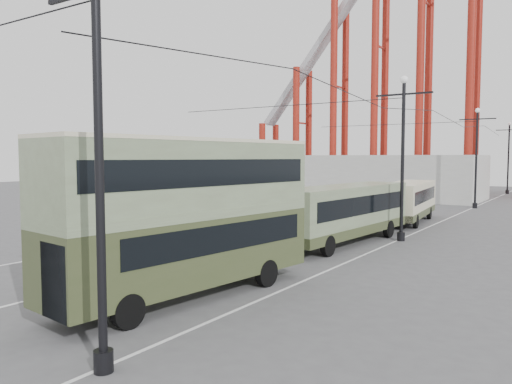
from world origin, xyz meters
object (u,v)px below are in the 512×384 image
Objects in this scene: lamp_post_near at (96,11)px; double_decker_bus at (188,209)px; pedestrian at (227,234)px; single_decker_cream at (409,200)px.

double_decker_bus is (-2.43, 5.56, -4.83)m from lamp_post_near.
pedestrian is (-3.67, 7.07, -2.06)m from double_decker_bus.
lamp_post_near is at bearing -91.82° from single_decker_cream.
double_decker_bus is 8.23m from pedestrian.
lamp_post_near is at bearing -59.40° from double_decker_bus.
single_decker_cream is at bearing -142.09° from pedestrian.
lamp_post_near is at bearing 76.96° from pedestrian.
pedestrian is at bearing 124.46° from double_decker_bus.
lamp_post_near is 15.63m from pedestrian.
lamp_post_near is 7.76m from double_decker_bus.
single_decker_cream is 17.25m from pedestrian.
lamp_post_near is 1.12× the size of single_decker_cream.
pedestrian is (-6.10, 12.64, -6.90)m from lamp_post_near.
double_decker_bus is at bearing 113.57° from lamp_post_near.
double_decker_bus is at bearing -96.67° from single_decker_cream.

